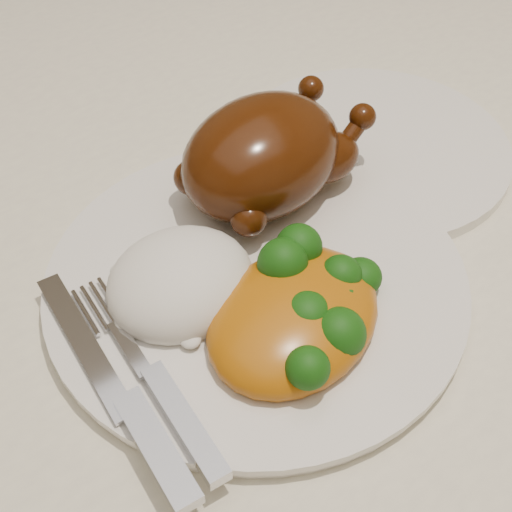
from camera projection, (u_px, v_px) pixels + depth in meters
dining_table at (79, 412)px, 0.56m from camera, size 1.60×0.90×0.76m
tablecloth at (60, 358)px, 0.51m from camera, size 1.73×1.03×0.18m
dinner_plate at (256, 281)px, 0.51m from camera, size 0.31×0.31×0.01m
side_plate at (372, 148)px, 0.61m from camera, size 0.25×0.25×0.01m
roast_chicken at (266, 154)px, 0.53m from camera, size 0.17×0.12×0.09m
rice_mound at (181, 283)px, 0.49m from camera, size 0.11×0.10×0.05m
mac_and_cheese at (302, 308)px, 0.47m from camera, size 0.16×0.14×0.06m
cutlery at (145, 401)px, 0.43m from camera, size 0.04×0.20×0.01m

